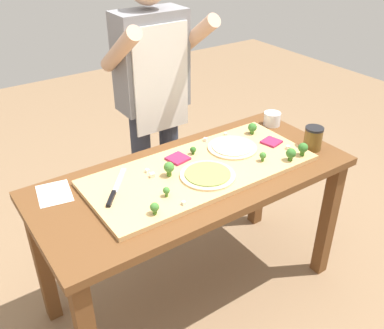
{
  "coord_description": "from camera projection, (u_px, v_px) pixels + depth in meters",
  "views": [
    {
      "loc": [
        -1.02,
        -1.45,
        1.91
      ],
      "look_at": [
        -0.04,
        -0.04,
        0.88
      ],
      "focal_mm": 40.3,
      "sensor_mm": 36.0,
      "label": 1
    }
  ],
  "objects": [
    {
      "name": "ground_plane",
      "position": [
        194.0,
        290.0,
        2.5
      ],
      "size": [
        8.0,
        8.0,
        0.0
      ],
      "primitive_type": "plane",
      "color": "#896B4C"
    },
    {
      "name": "prep_table",
      "position": [
        194.0,
        194.0,
        2.16
      ],
      "size": [
        1.57,
        0.7,
        0.8
      ],
      "color": "brown",
      "rests_on": "ground"
    },
    {
      "name": "cutting_board",
      "position": [
        201.0,
        170.0,
        2.11
      ],
      "size": [
        1.13,
        0.49,
        0.02
      ],
      "primitive_type": "cube",
      "color": "tan",
      "rests_on": "prep_table"
    },
    {
      "name": "chefs_knife",
      "position": [
        114.0,
        192.0,
        1.91
      ],
      "size": [
        0.21,
        0.26,
        0.02
      ],
      "color": "#B7BABF",
      "rests_on": "cutting_board"
    },
    {
      "name": "pizza_whole_cheese_artichoke",
      "position": [
        232.0,
        147.0,
        2.26
      ],
      "size": [
        0.26,
        0.26,
        0.02
      ],
      "color": "beige",
      "rests_on": "cutting_board"
    },
    {
      "name": "pizza_whole_pesto_green",
      "position": [
        208.0,
        175.0,
        2.03
      ],
      "size": [
        0.26,
        0.26,
        0.02
      ],
      "color": "beige",
      "rests_on": "cutting_board"
    },
    {
      "name": "pizza_slice_far_right",
      "position": [
        271.0,
        142.0,
        2.32
      ],
      "size": [
        0.11,
        0.11,
        0.01
      ],
      "primitive_type": "cube",
      "rotation": [
        0.0,
        0.0,
        0.23
      ],
      "color": "#9E234C",
      "rests_on": "cutting_board"
    },
    {
      "name": "pizza_slice_far_left",
      "position": [
        178.0,
        158.0,
        2.17
      ],
      "size": [
        0.11,
        0.11,
        0.01
      ],
      "primitive_type": "cube",
      "rotation": [
        0.0,
        0.0,
        0.18
      ],
      "color": "#9E234C",
      "rests_on": "cutting_board"
    },
    {
      "name": "broccoli_floret_front_right",
      "position": [
        291.0,
        154.0,
        2.14
      ],
      "size": [
        0.05,
        0.05,
        0.07
      ],
      "color": "#3F7220",
      "rests_on": "cutting_board"
    },
    {
      "name": "broccoli_floret_back_left",
      "position": [
        166.0,
        191.0,
        1.88
      ],
      "size": [
        0.03,
        0.03,
        0.05
      ],
      "color": "#487A23",
      "rests_on": "cutting_board"
    },
    {
      "name": "broccoli_floret_front_left",
      "position": [
        263.0,
        156.0,
        2.14
      ],
      "size": [
        0.03,
        0.03,
        0.05
      ],
      "color": "#487A23",
      "rests_on": "cutting_board"
    },
    {
      "name": "broccoli_floret_front_mid",
      "position": [
        303.0,
        148.0,
        2.18
      ],
      "size": [
        0.05,
        0.05,
        0.07
      ],
      "color": "#3F7220",
      "rests_on": "cutting_board"
    },
    {
      "name": "broccoli_floret_center_right",
      "position": [
        252.0,
        128.0,
        2.4
      ],
      "size": [
        0.05,
        0.05,
        0.06
      ],
      "color": "#3F7220",
      "rests_on": "cutting_board"
    },
    {
      "name": "broccoli_floret_center_left",
      "position": [
        169.0,
        168.0,
        2.02
      ],
      "size": [
        0.05,
        0.05,
        0.07
      ],
      "color": "#487A23",
      "rests_on": "cutting_board"
    },
    {
      "name": "broccoli_floret_back_right",
      "position": [
        155.0,
        207.0,
        1.77
      ],
      "size": [
        0.04,
        0.04,
        0.05
      ],
      "color": "#487A23",
      "rests_on": "cutting_board"
    },
    {
      "name": "broccoli_floret_back_mid",
      "position": [
        193.0,
        150.0,
        2.2
      ],
      "size": [
        0.03,
        0.03,
        0.04
      ],
      "color": "#366618",
      "rests_on": "cutting_board"
    },
    {
      "name": "cheese_crumble_a",
      "position": [
        226.0,
        134.0,
        2.4
      ],
      "size": [
        0.02,
        0.02,
        0.01
      ],
      "primitive_type": "cube",
      "rotation": [
        0.0,
        0.0,
        1.41
      ],
      "color": "silver",
      "rests_on": "cutting_board"
    },
    {
      "name": "cheese_crumble_b",
      "position": [
        184.0,
        203.0,
        1.84
      ],
      "size": [
        0.02,
        0.02,
        0.02
      ],
      "primitive_type": "cube",
      "rotation": [
        0.0,
        0.0,
        0.14
      ],
      "color": "silver",
      "rests_on": "cutting_board"
    },
    {
      "name": "cheese_crumble_c",
      "position": [
        205.0,
        139.0,
        2.34
      ],
      "size": [
        0.03,
        0.03,
        0.02
      ],
      "primitive_type": "cube",
      "rotation": [
        0.0,
        0.0,
        0.61
      ],
      "color": "white",
      "rests_on": "cutting_board"
    },
    {
      "name": "cheese_crumble_d",
      "position": [
        152.0,
        175.0,
        2.02
      ],
      "size": [
        0.03,
        0.03,
        0.02
      ],
      "primitive_type": "cube",
      "rotation": [
        0.0,
        0.0,
        1.3
      ],
      "color": "silver",
      "rests_on": "cutting_board"
    },
    {
      "name": "cheese_crumble_e",
      "position": [
        147.0,
        171.0,
        2.06
      ],
      "size": [
        0.02,
        0.02,
        0.02
      ],
      "primitive_type": "cube",
      "rotation": [
        0.0,
        0.0,
        0.15
      ],
      "color": "white",
      "rests_on": "cutting_board"
    },
    {
      "name": "cheese_crumble_f",
      "position": [
        288.0,
        147.0,
        2.26
      ],
      "size": [
        0.02,
        0.02,
        0.02
      ],
      "primitive_type": "cube",
      "rotation": [
        0.0,
        0.0,
        1.15
      ],
      "color": "silver",
      "rests_on": "cutting_board"
    },
    {
      "name": "flour_cup",
      "position": [
        272.0,
        120.0,
        2.55
      ],
      "size": [
        0.1,
        0.1,
        0.08
      ],
      "color": "white",
      "rests_on": "prep_table"
    },
    {
      "name": "sauce_jar",
      "position": [
        313.0,
        138.0,
        2.28
      ],
      "size": [
        0.1,
        0.1,
        0.13
      ],
      "color": "brown",
      "rests_on": "prep_table"
    },
    {
      "name": "recipe_note",
      "position": [
        54.0,
        193.0,
        1.95
      ],
      "size": [
        0.18,
        0.21,
        0.0
      ],
      "primitive_type": "cube",
      "rotation": [
        0.0,
        0.0,
        -0.18
      ],
      "color": "white",
      "rests_on": "prep_table"
    },
    {
      "name": "cook_center",
      "position": [
        153.0,
        91.0,
        2.49
      ],
      "size": [
        0.54,
        0.39,
        1.67
      ],
      "color": "#333847",
      "rests_on": "ground"
    }
  ]
}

